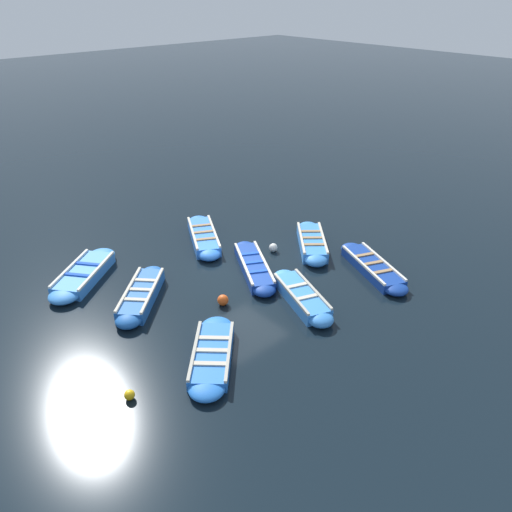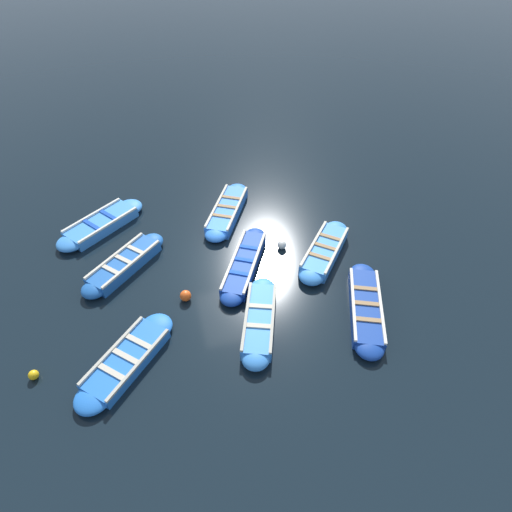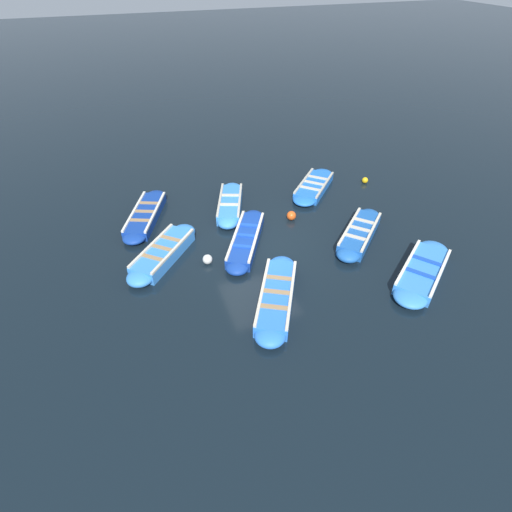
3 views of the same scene
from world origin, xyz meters
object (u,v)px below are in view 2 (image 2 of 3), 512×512
at_px(boat_end_of_row, 127,360).
at_px(buoy_orange_near, 282,245).
at_px(boat_drifting, 324,251).
at_px(buoy_white_drifting, 34,375).
at_px(boat_alongside, 227,211).
at_px(buoy_yellow_far, 186,296).
at_px(boat_stern_in, 366,307).
at_px(boat_mid_row, 260,320).
at_px(boat_outer_right, 244,264).
at_px(boat_outer_left, 125,264).
at_px(boat_bow_out, 102,224).

relative_size(boat_end_of_row, buoy_orange_near, 9.76).
relative_size(boat_drifting, buoy_white_drifting, 12.14).
height_order(boat_alongside, boat_drifting, boat_drifting).
distance_m(boat_alongside, boat_end_of_row, 6.76).
bearing_deg(buoy_yellow_far, buoy_orange_near, -67.42).
height_order(boat_stern_in, boat_mid_row, boat_mid_row).
xyz_separation_m(boat_alongside, boat_outer_right, (-2.91, 0.07, -0.02)).
relative_size(boat_alongside, buoy_orange_near, 11.56).
xyz_separation_m(boat_end_of_row, buoy_yellow_far, (1.77, -1.77, 0.02)).
bearing_deg(buoy_white_drifting, boat_outer_left, -34.33).
distance_m(boat_alongside, buoy_yellow_far, 4.32).
height_order(boat_alongside, buoy_white_drifting, boat_alongside).
xyz_separation_m(boat_alongside, buoy_yellow_far, (-3.78, 2.09, -0.02)).
distance_m(boat_outer_left, buoy_white_drifting, 4.16).
bearing_deg(boat_outer_left, boat_drifting, -100.00).
relative_size(boat_outer_left, boat_end_of_row, 0.98).
distance_m(boat_drifting, boat_outer_left, 6.54).
bearing_deg(boat_stern_in, boat_outer_left, 61.25).
distance_m(boat_alongside, boat_drifting, 4.04).
distance_m(boat_outer_right, boat_outer_left, 3.85).
bearing_deg(boat_stern_in, buoy_yellow_far, 70.04).
xyz_separation_m(boat_bow_out, boat_mid_row, (-5.69, -4.32, 0.01)).
bearing_deg(boat_outer_right, boat_outer_left, 75.14).
bearing_deg(boat_stern_in, boat_mid_row, 83.83).
xyz_separation_m(boat_mid_row, boat_end_of_row, (-0.29, 3.64, -0.04)).
height_order(boat_bow_out, boat_end_of_row, boat_bow_out).
distance_m(boat_mid_row, buoy_yellow_far, 2.38).
distance_m(boat_drifting, boat_end_of_row, 6.97).
bearing_deg(boat_mid_row, buoy_yellow_far, 51.87).
bearing_deg(boat_bow_out, buoy_yellow_far, -149.89).
xyz_separation_m(boat_drifting, boat_mid_row, (-2.20, 2.86, -0.01)).
distance_m(boat_drifting, boat_outer_right, 2.72).
relative_size(boat_stern_in, boat_outer_left, 1.23).
bearing_deg(boat_mid_row, boat_outer_right, -3.61).
bearing_deg(buoy_orange_near, buoy_white_drifting, 111.90).
relative_size(buoy_yellow_far, buoy_white_drifting, 1.35).
relative_size(boat_outer_left, buoy_orange_near, 9.55).
xyz_separation_m(boat_end_of_row, buoy_white_drifting, (0.19, 2.28, -0.02)).
bearing_deg(boat_end_of_row, boat_outer_left, -1.04).
bearing_deg(buoy_yellow_far, buoy_white_drifting, 111.30).
distance_m(boat_bow_out, boat_alongside, 4.56).
bearing_deg(boat_alongside, boat_stern_in, -152.68).
xyz_separation_m(buoy_orange_near, buoy_white_drifting, (-3.03, 7.53, -0.03)).
height_order(boat_drifting, boat_outer_right, boat_drifting).
relative_size(boat_drifting, buoy_yellow_far, 9.01).
bearing_deg(boat_alongside, boat_outer_left, 116.83).
height_order(boat_bow_out, buoy_yellow_far, boat_bow_out).
xyz_separation_m(boat_stern_in, buoy_yellow_far, (1.81, 4.98, 0.01)).
distance_m(boat_bow_out, boat_outer_left, 2.47).
relative_size(boat_drifting, boat_mid_row, 0.93).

